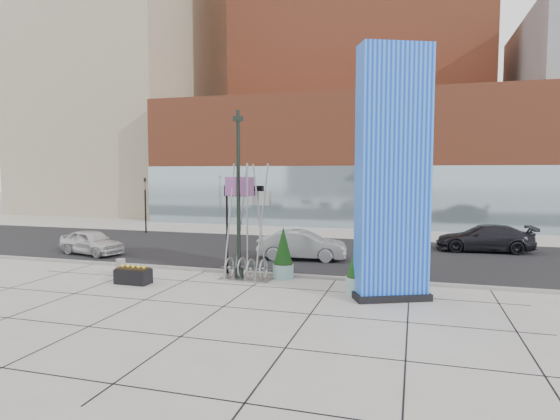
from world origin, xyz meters
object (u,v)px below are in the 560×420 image
(car_silver_mid, at_px, (302,245))
(car_white_west, at_px, (92,242))
(blue_pylon, at_px, (393,178))
(lamp_post, at_px, (239,211))
(public_art_sculpture, at_px, (247,249))
(overhead_street_sign, at_px, (241,198))
(concrete_bollard, at_px, (121,268))

(car_silver_mid, bearing_deg, car_white_west, 94.02)
(blue_pylon, relative_size, lamp_post, 1.26)
(blue_pylon, relative_size, car_white_west, 2.25)
(public_art_sculpture, bearing_deg, blue_pylon, -10.06)
(lamp_post, distance_m, overhead_street_sign, 0.95)
(concrete_bollard, bearing_deg, lamp_post, 11.10)
(lamp_post, xyz_separation_m, public_art_sculpture, (0.35, -0.00, -1.61))
(car_white_west, bearing_deg, public_art_sculpture, -92.99)
(public_art_sculpture, bearing_deg, lamp_post, -177.43)
(concrete_bollard, bearing_deg, blue_pylon, -2.02)
(lamp_post, bearing_deg, car_white_west, 162.05)
(car_white_west, bearing_deg, overhead_street_sign, -89.52)
(blue_pylon, xyz_separation_m, lamp_post, (-6.34, 1.40, -1.40))
(blue_pylon, bearing_deg, overhead_street_sign, 137.72)
(overhead_street_sign, xyz_separation_m, car_white_west, (-9.67, 2.40, -2.71))
(blue_pylon, height_order, concrete_bollard, blue_pylon)
(public_art_sculpture, xyz_separation_m, car_white_west, (-10.21, 3.20, -0.61))
(lamp_post, relative_size, car_silver_mid, 1.57)
(lamp_post, height_order, car_white_west, lamp_post)
(lamp_post, bearing_deg, public_art_sculpture, -0.52)
(overhead_street_sign, bearing_deg, public_art_sculpture, -49.89)
(public_art_sculpture, bearing_deg, overhead_street_sign, 127.09)
(concrete_bollard, xyz_separation_m, overhead_street_sign, (4.91, 1.80, 3.00))
(car_silver_mid, bearing_deg, concrete_bollard, 127.05)
(overhead_street_sign, bearing_deg, car_silver_mid, 73.20)
(lamp_post, xyz_separation_m, car_white_west, (-9.86, 3.19, -2.23))
(lamp_post, xyz_separation_m, overhead_street_sign, (-0.19, 0.80, 0.48))
(lamp_post, xyz_separation_m, car_silver_mid, (1.57, 4.96, -2.15))
(public_art_sculpture, relative_size, overhead_street_sign, 1.25)
(car_white_west, bearing_deg, car_silver_mid, -66.83)
(lamp_post, xyz_separation_m, concrete_bollard, (-5.10, -1.00, -2.51))
(lamp_post, height_order, public_art_sculpture, lamp_post)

